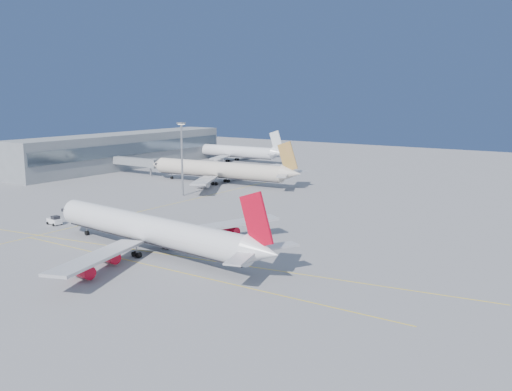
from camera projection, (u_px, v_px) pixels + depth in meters
name	position (u px, v px, depth m)	size (l,w,h in m)	color
ground	(204.00, 250.00, 119.40)	(500.00, 500.00, 0.00)	slate
terminal	(124.00, 150.00, 250.76)	(18.40, 110.00, 15.00)	gray
jet_bridge	(138.00, 162.00, 228.54)	(23.60, 3.60, 6.90)	gray
taxiway_lines	(172.00, 234.00, 132.69)	(118.86, 140.00, 0.02)	yellow
airliner_virgin	(153.00, 230.00, 116.30)	(65.38, 58.44, 16.12)	white
airliner_etihad	(221.00, 170.00, 205.87)	(63.77, 58.74, 16.63)	beige
airliner_third	(233.00, 151.00, 274.44)	(58.54, 54.11, 15.73)	white
pushback_tug	(55.00, 220.00, 142.45)	(4.35, 2.98, 2.31)	white
light_mast	(182.00, 153.00, 180.64)	(2.02, 2.02, 23.37)	gray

